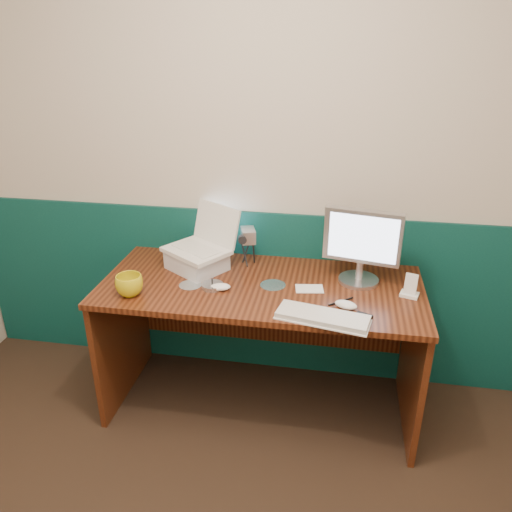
% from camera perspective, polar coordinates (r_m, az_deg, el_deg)
% --- Properties ---
extents(back_wall, '(3.50, 0.04, 2.50)m').
position_cam_1_polar(back_wall, '(2.67, 0.59, 10.15)').
color(back_wall, beige).
rests_on(back_wall, ground).
extents(wainscot, '(3.48, 0.02, 1.00)m').
position_cam_1_polar(wainscot, '(2.93, 0.49, -4.28)').
color(wainscot, '#083536').
rests_on(wainscot, ground).
extents(desk, '(1.60, 0.70, 0.75)m').
position_cam_1_polar(desk, '(2.69, 0.55, -10.34)').
color(desk, '#331409').
rests_on(desk, ground).
extents(laptop_riser, '(0.35, 0.34, 0.09)m').
position_cam_1_polar(laptop_riser, '(2.65, -6.78, -0.55)').
color(laptop_riser, silver).
rests_on(laptop_riser, desk).
extents(laptop, '(0.39, 0.37, 0.26)m').
position_cam_1_polar(laptop, '(2.58, -6.97, 3.04)').
color(laptop, white).
rests_on(laptop, laptop_riser).
extents(monitor, '(0.39, 0.18, 0.37)m').
position_cam_1_polar(monitor, '(2.49, 11.97, 0.94)').
color(monitor, '#B8B7BD').
rests_on(monitor, desk).
extents(keyboard, '(0.42, 0.21, 0.02)m').
position_cam_1_polar(keyboard, '(2.21, 7.62, -6.99)').
color(keyboard, silver).
rests_on(keyboard, desk).
extents(mouse_right, '(0.12, 0.09, 0.03)m').
position_cam_1_polar(mouse_right, '(2.31, 10.24, -5.51)').
color(mouse_right, white).
rests_on(mouse_right, desk).
extents(mouse_left, '(0.11, 0.08, 0.03)m').
position_cam_1_polar(mouse_left, '(2.44, -4.10, -3.54)').
color(mouse_left, white).
rests_on(mouse_left, desk).
extents(mug, '(0.16, 0.16, 0.10)m').
position_cam_1_polar(mug, '(2.44, -14.28, -3.25)').
color(mug, gold).
rests_on(mug, desk).
extents(camcorder, '(0.11, 0.14, 0.18)m').
position_cam_1_polar(camcorder, '(2.67, -0.90, 0.86)').
color(camcorder, '#B2B2B7').
rests_on(camcorder, desk).
extents(cd_spindle, '(0.11, 0.11, 0.02)m').
position_cam_1_polar(cd_spindle, '(2.46, -5.00, -3.42)').
color(cd_spindle, silver).
rests_on(cd_spindle, desk).
extents(cd_loose_a, '(0.11, 0.11, 0.00)m').
position_cam_1_polar(cd_loose_a, '(2.50, -7.52, -3.30)').
color(cd_loose_a, '#B6C0C7').
rests_on(cd_loose_a, desk).
extents(cd_loose_b, '(0.13, 0.13, 0.00)m').
position_cam_1_polar(cd_loose_b, '(2.48, 1.94, -3.33)').
color(cd_loose_b, '#ACB2BC').
rests_on(cd_loose_b, desk).
extents(pen, '(0.11, 0.10, 0.01)m').
position_cam_1_polar(pen, '(2.36, 9.66, -5.13)').
color(pen, black).
rests_on(pen, desk).
extents(papers, '(0.15, 0.11, 0.00)m').
position_cam_1_polar(papers, '(2.46, 6.12, -3.74)').
color(papers, white).
rests_on(papers, desk).
extents(dock, '(0.10, 0.09, 0.02)m').
position_cam_1_polar(dock, '(2.49, 17.13, -4.23)').
color(dock, white).
rests_on(dock, desk).
extents(music_player, '(0.06, 0.04, 0.10)m').
position_cam_1_polar(music_player, '(2.46, 17.29, -3.05)').
color(music_player, white).
rests_on(music_player, dock).
extents(pda, '(0.12, 0.14, 0.01)m').
position_cam_1_polar(pda, '(2.22, 11.81, -7.22)').
color(pda, black).
rests_on(pda, desk).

